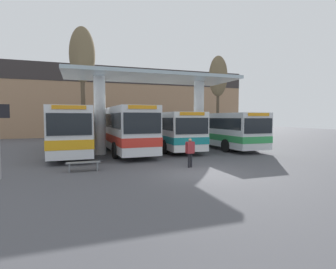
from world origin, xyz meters
TOP-DOWN VIEW (x-y plane):
  - ground_plane at (0.00, 0.00)m, footprint 100.00×100.00m
  - townhouse_backdrop at (0.00, 26.53)m, footprint 40.00×0.58m
  - station_canopy at (0.00, 8.16)m, footprint 12.89×5.03m
  - transit_bus_left_bay at (-6.04, 9.87)m, footprint 3.02×11.94m
  - transit_bus_center_bay at (-2.11, 9.54)m, footprint 3.08×11.98m
  - transit_bus_right_bay at (1.88, 10.33)m, footprint 2.96×11.33m
  - transit_bus_far_right_bay at (6.64, 9.87)m, footprint 2.89×11.57m
  - waiting_bench_near_pillar at (-5.24, 2.32)m, footprint 1.66×0.44m
  - pedestrian_waiting at (0.21, 1.46)m, footprint 0.58×0.26m
  - poplar_tree_behind_left at (-4.89, 16.62)m, footprint 2.52×2.52m
  - poplar_tree_behind_right at (9.59, 14.96)m, footprint 2.06×2.06m

SIDE VIEW (x-z plane):
  - ground_plane at x=0.00m, z-range 0.00..0.00m
  - waiting_bench_near_pillar at x=-5.24m, z-range 0.11..0.57m
  - pedestrian_waiting at x=0.21m, z-range 0.17..1.74m
  - transit_bus_far_right_bay at x=6.64m, z-range 0.19..3.24m
  - transit_bus_right_bay at x=1.88m, z-range 0.19..3.28m
  - transit_bus_left_bay at x=-6.04m, z-range 0.19..3.58m
  - transit_bus_center_bay at x=-2.11m, z-range 0.20..3.64m
  - station_canopy at x=0.00m, z-range 1.85..7.73m
  - townhouse_backdrop at x=0.00m, z-range 0.82..10.73m
  - poplar_tree_behind_right at x=9.59m, z-range 2.40..12.02m
  - poplar_tree_behind_left at x=-4.89m, z-range 2.91..14.64m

